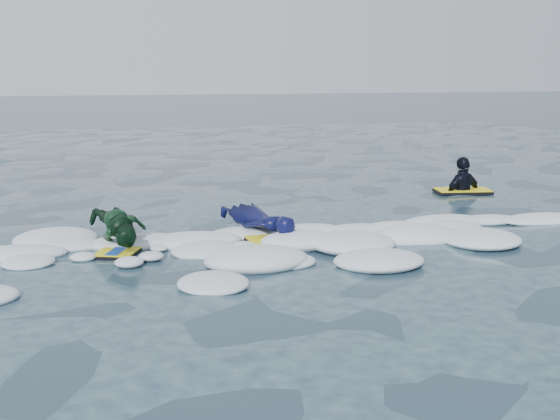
{
  "coord_description": "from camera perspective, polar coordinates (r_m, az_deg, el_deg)",
  "views": [
    {
      "loc": [
        -1.97,
        -7.73,
        2.31
      ],
      "look_at": [
        0.43,
        1.6,
        0.38
      ],
      "focal_mm": 45.0,
      "sensor_mm": 36.0,
      "label": 1
    }
  ],
  "objects": [
    {
      "name": "waiting_rider_unit",
      "position": [
        13.82,
        14.6,
        1.05
      ],
      "size": [
        1.11,
        0.73,
        1.55
      ],
      "rotation": [
        0.0,
        0.0,
        -0.16
      ],
      "color": "black",
      "rests_on": "ground"
    },
    {
      "name": "foam_band",
      "position": [
        9.28,
        -1.71,
        -3.1
      ],
      "size": [
        12.0,
        3.1,
        0.3
      ],
      "primitive_type": null,
      "color": "white",
      "rests_on": "ground"
    },
    {
      "name": "ground",
      "position": [
        8.31,
        -0.14,
        -4.82
      ],
      "size": [
        120.0,
        120.0,
        0.0
      ],
      "primitive_type": "plane",
      "color": "#172539",
      "rests_on": "ground"
    },
    {
      "name": "prone_woman_unit",
      "position": [
        9.85,
        -1.59,
        -0.97
      ],
      "size": [
        1.06,
        1.69,
        0.41
      ],
      "rotation": [
        0.0,
        0.0,
        1.61
      ],
      "color": "black",
      "rests_on": "ground"
    },
    {
      "name": "prone_child_unit",
      "position": [
        9.39,
        -12.8,
        -1.53
      ],
      "size": [
        0.82,
        1.4,
        0.52
      ],
      "rotation": [
        0.0,
        0.0,
        1.19
      ],
      "color": "black",
      "rests_on": "ground"
    }
  ]
}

